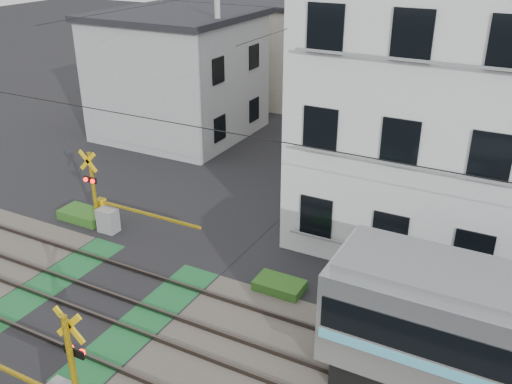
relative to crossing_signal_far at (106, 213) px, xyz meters
The scene contains 9 objects.
ground 4.53m from the crossing_signal_far, 54.71° to the right, with size 120.00×120.00×0.00m, color black.
track_bed 4.53m from the crossing_signal_far, 54.71° to the right, with size 120.00×120.00×0.14m.
crossing_signal_far is the anchor object (origin of this frame).
apartment_block 13.14m from the crossing_signal_far, 27.78° to the left, with size 10.20×8.36×9.30m.
houses_row 22.59m from the crossing_signal_far, 82.74° to the left, with size 22.07×31.35×6.80m.
catenary 9.78m from the crossing_signal_far, 22.86° to the right, with size 60.00×5.04×7.00m.
utility_poles 19.70m from the crossing_signal_far, 85.47° to the left, with size 7.90×42.00×8.00m.
pedestrian 28.02m from the crossing_signal_far, 81.12° to the left, with size 0.56×0.37×1.54m, color #2D2B36.
weed_patches 5.76m from the crossing_signal_far, 40.76° to the right, with size 10.25×8.80×0.40m.
Camera 1 is at (10.80, -10.03, 10.10)m, focal length 40.00 mm.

